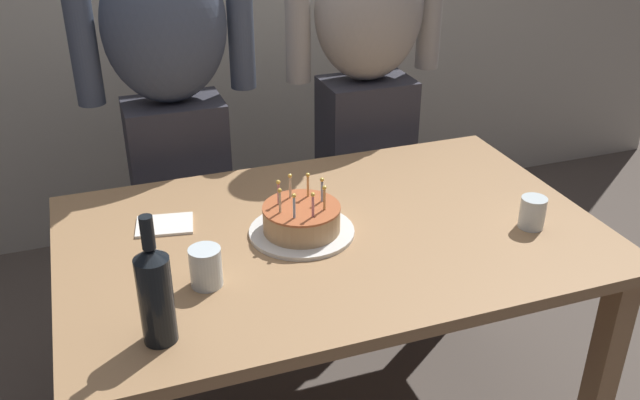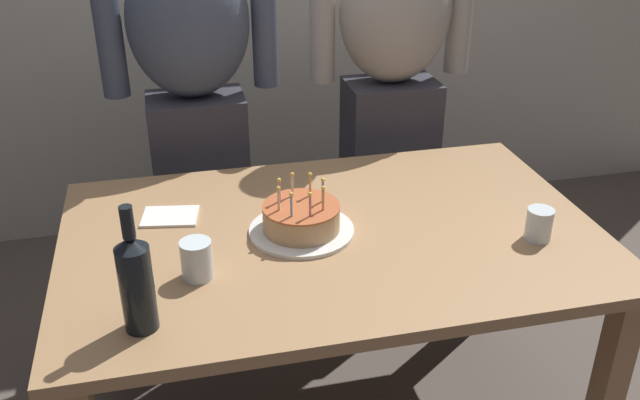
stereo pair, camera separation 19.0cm
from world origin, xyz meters
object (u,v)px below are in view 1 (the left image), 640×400
at_px(wine_bottle, 155,293).
at_px(napkin_stack, 165,225).
at_px(birthday_cake, 302,221).
at_px(person_man_bearded, 174,114).
at_px(person_woman_cardigan, 367,91).
at_px(water_glass_far, 533,213).
at_px(water_glass_near, 206,267).

xyz_separation_m(wine_bottle, napkin_stack, (0.08, 0.50, -0.12)).
relative_size(birthday_cake, person_man_bearded, 0.18).
bearing_deg(person_woman_cardigan, water_glass_far, 98.38).
height_order(birthday_cake, water_glass_far, birthday_cake).
bearing_deg(wine_bottle, water_glass_near, 51.81).
bearing_deg(person_woman_cardigan, napkin_stack, 32.34).
bearing_deg(water_glass_near, wine_bottle, -128.19).
bearing_deg(wine_bottle, person_woman_cardigan, 48.23).
bearing_deg(person_woman_cardigan, wine_bottle, 48.23).
bearing_deg(birthday_cake, water_glass_near, -152.02).
relative_size(water_glass_near, water_glass_far, 1.12).
relative_size(birthday_cake, wine_bottle, 0.95).
bearing_deg(napkin_stack, birthday_cake, -25.59).
xyz_separation_m(water_glass_near, water_glass_far, (0.92, -0.02, -0.01)).
xyz_separation_m(napkin_stack, person_woman_cardigan, (0.85, 0.54, 0.13)).
xyz_separation_m(birthday_cake, water_glass_far, (0.63, -0.18, 0.01)).
height_order(water_glass_far, napkin_stack, water_glass_far).
relative_size(birthday_cake, water_glass_near, 2.88).
bearing_deg(person_woman_cardigan, birthday_cake, 55.10).
relative_size(wine_bottle, person_man_bearded, 0.19).
relative_size(water_glass_near, person_man_bearded, 0.06).
xyz_separation_m(birthday_cake, wine_bottle, (-0.44, -0.33, 0.09)).
height_order(water_glass_far, person_man_bearded, person_man_bearded).
relative_size(water_glass_far, person_man_bearded, 0.06).
xyz_separation_m(water_glass_far, person_man_bearded, (-0.86, 0.89, 0.09)).
bearing_deg(water_glass_near, napkin_stack, 99.66).
height_order(napkin_stack, person_man_bearded, person_man_bearded).
relative_size(person_man_bearded, person_woman_cardigan, 1.00).
distance_m(birthday_cake, water_glass_near, 0.34).
xyz_separation_m(birthday_cake, napkin_stack, (-0.36, 0.17, -0.04)).
relative_size(water_glass_near, wine_bottle, 0.33).
bearing_deg(birthday_cake, person_woman_cardigan, 55.10).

